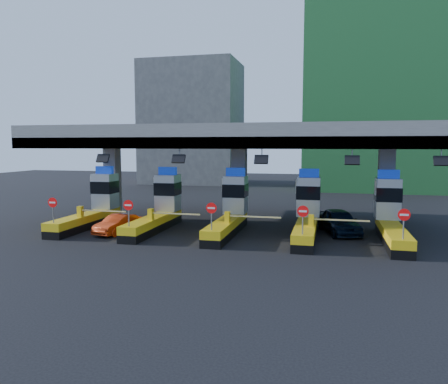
# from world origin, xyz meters

# --- Properties ---
(ground) EXTENTS (120.00, 120.00, 0.00)m
(ground) POSITION_xyz_m (0.00, 0.00, 0.00)
(ground) COLOR black
(ground) RESTS_ON ground
(toll_canopy) EXTENTS (28.00, 12.09, 7.00)m
(toll_canopy) POSITION_xyz_m (0.00, 2.87, 6.13)
(toll_canopy) COLOR slate
(toll_canopy) RESTS_ON ground
(toll_lane_far_left) EXTENTS (4.43, 8.00, 4.16)m
(toll_lane_far_left) POSITION_xyz_m (-10.00, 0.28, 1.40)
(toll_lane_far_left) COLOR black
(toll_lane_far_left) RESTS_ON ground
(toll_lane_left) EXTENTS (4.43, 8.00, 4.16)m
(toll_lane_left) POSITION_xyz_m (-5.00, 0.28, 1.40)
(toll_lane_left) COLOR black
(toll_lane_left) RESTS_ON ground
(toll_lane_center) EXTENTS (4.43, 8.00, 4.16)m
(toll_lane_center) POSITION_xyz_m (0.00, 0.28, 1.40)
(toll_lane_center) COLOR black
(toll_lane_center) RESTS_ON ground
(toll_lane_right) EXTENTS (4.43, 8.00, 4.16)m
(toll_lane_right) POSITION_xyz_m (5.00, 0.28, 1.40)
(toll_lane_right) COLOR black
(toll_lane_right) RESTS_ON ground
(toll_lane_far_right) EXTENTS (4.43, 8.00, 4.16)m
(toll_lane_far_right) POSITION_xyz_m (10.00, 0.28, 1.40)
(toll_lane_far_right) COLOR black
(toll_lane_far_right) RESTS_ON ground
(bg_building_scaffold) EXTENTS (18.00, 12.00, 28.00)m
(bg_building_scaffold) POSITION_xyz_m (12.00, 32.00, 14.00)
(bg_building_scaffold) COLOR #1E5926
(bg_building_scaffold) RESTS_ON ground
(bg_building_concrete) EXTENTS (14.00, 10.00, 18.00)m
(bg_building_concrete) POSITION_xyz_m (-14.00, 36.00, 9.00)
(bg_building_concrete) COLOR #4C4C49
(bg_building_concrete) RESTS_ON ground
(van) EXTENTS (3.18, 5.03, 1.60)m
(van) POSITION_xyz_m (7.00, 1.16, 0.80)
(van) COLOR black
(van) RESTS_ON ground
(red_car) EXTENTS (2.03, 3.89, 1.22)m
(red_car) POSITION_xyz_m (-6.97, -2.16, 0.61)
(red_car) COLOR #A62C0C
(red_car) RESTS_ON ground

